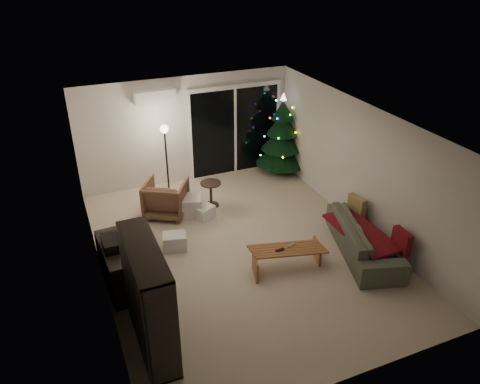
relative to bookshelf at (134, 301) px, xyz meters
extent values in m
plane|color=beige|center=(2.25, 1.61, -0.80)|extent=(6.50, 6.50, 0.00)
plane|color=white|center=(2.25, 1.61, 1.70)|extent=(6.50, 6.50, 0.00)
cube|color=silver|center=(2.25, 4.86, 0.45)|extent=(5.00, 0.02, 2.50)
cube|color=silver|center=(2.25, -1.64, 0.45)|extent=(5.00, 0.02, 2.50)
cube|color=silver|center=(-0.25, 1.61, 0.45)|extent=(0.02, 6.50, 2.50)
cube|color=silver|center=(4.75, 1.61, 0.45)|extent=(0.02, 6.50, 2.50)
cube|color=black|center=(3.45, 4.84, 0.25)|extent=(2.20, 0.02, 2.10)
cube|color=white|center=(1.55, 4.74, 1.35)|extent=(0.90, 0.22, 0.28)
cube|color=#3F3833|center=(3.45, 5.36, -0.85)|extent=(2.60, 1.00, 0.10)
cube|color=white|center=(3.45, 5.76, -0.30)|extent=(2.20, 0.06, 1.00)
cube|color=#2D2722|center=(0.00, 1.43, -0.41)|extent=(0.54, 1.27, 0.78)
cube|color=black|center=(0.00, 1.43, 0.06)|extent=(0.39, 0.47, 0.17)
imported|color=brown|center=(1.32, 3.41, -0.42)|extent=(1.14, 1.15, 0.77)
cube|color=silver|center=(1.77, 3.19, -0.59)|extent=(0.59, 0.59, 0.42)
cube|color=white|center=(1.12, 2.11, -0.65)|extent=(0.49, 0.42, 0.31)
cube|color=white|center=(2.00, 2.94, -0.67)|extent=(0.47, 0.42, 0.27)
cylinder|color=#2D2722|center=(2.30, 3.40, -0.52)|extent=(0.57, 0.57, 0.56)
cylinder|color=black|center=(1.57, 4.16, 0.01)|extent=(0.26, 0.26, 1.63)
imported|color=#4B4E46|center=(4.30, 0.67, -0.49)|extent=(1.43, 2.30, 0.63)
cube|color=maroon|center=(4.20, 0.67, -0.35)|extent=(0.67, 1.55, 0.05)
cube|color=#9E8D4E|center=(4.55, 1.32, -0.23)|extent=(0.16, 0.42, 0.41)
cube|color=maroon|center=(4.55, 0.02, -0.23)|extent=(0.15, 0.42, 0.41)
cube|color=black|center=(2.62, 0.79, -0.39)|extent=(0.16, 0.05, 0.02)
cube|color=slate|center=(2.87, 0.84, -0.39)|extent=(0.15, 0.09, 0.02)
cone|color=black|center=(4.48, 4.37, 0.20)|extent=(1.42, 1.42, 2.00)
camera|label=1|loc=(-0.57, -5.03, 4.25)|focal=35.00mm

